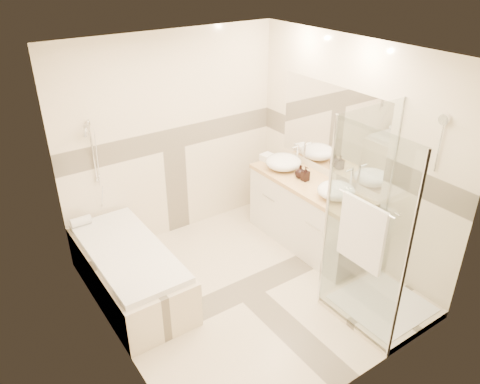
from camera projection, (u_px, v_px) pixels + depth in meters
room at (250, 184)px, 4.50m from camera, size 2.82×3.02×2.52m
bathtub at (129, 269)px, 4.87m from camera, size 0.75×1.70×0.56m
vanity at (307, 213)px, 5.64m from camera, size 0.58×1.62×0.85m
shower_enclosure at (374, 270)px, 4.53m from camera, size 0.96×0.93×2.04m
vessel_sink_near at (283, 162)px, 5.72m from camera, size 0.44×0.44×0.18m
vessel_sink_far at (336, 190)px, 5.07m from camera, size 0.41×0.41×0.16m
faucet_near at (297, 153)px, 5.80m from camera, size 0.11×0.03×0.26m
faucet_far at (351, 178)px, 5.14m from camera, size 0.12×0.03×0.29m
amenity_bottle_a at (305, 174)px, 5.43m from camera, size 0.08×0.08×0.18m
amenity_bottle_b at (300, 171)px, 5.50m from camera, size 0.13×0.13×0.16m
folded_towels at (271, 159)px, 5.93m from camera, size 0.19×0.28×0.08m
rolled_towel at (81, 221)px, 5.12m from camera, size 0.22×0.10×0.10m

